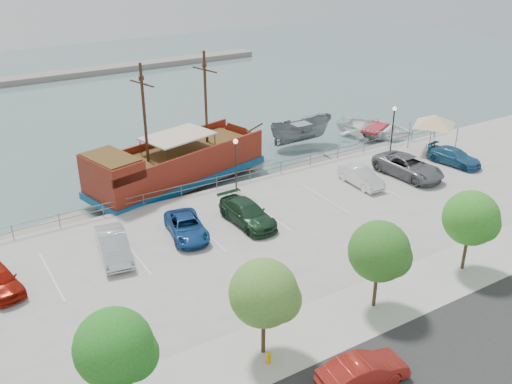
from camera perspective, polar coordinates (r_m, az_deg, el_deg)
ground at (r=39.34m, az=2.78°, el=-4.69°), size 160.00×160.00×0.00m
street at (r=29.45m, az=21.33°, el=-15.83°), size 100.00×8.00×0.04m
sidewalk at (r=32.37m, az=12.98°, el=-10.46°), size 100.00×4.00×0.05m
seawall_railing at (r=44.61m, az=-2.82°, el=1.24°), size 50.00×0.06×1.00m
far_shore at (r=90.21m, az=-12.09°, el=12.20°), size 40.00×3.00×0.80m
pirate_ship at (r=47.46m, az=-6.64°, el=3.03°), size 17.97×8.93×11.12m
patrol_boat at (r=55.85m, az=4.51°, el=5.87°), size 6.86×3.33×2.55m
speedboat at (r=59.19m, az=11.82°, el=6.04°), size 8.46×9.42×1.60m
dock_west at (r=42.28m, az=-20.90°, el=-3.91°), size 7.35×3.54×0.40m
dock_mid at (r=50.34m, az=4.69°, el=2.36°), size 6.74×3.80×0.37m
dock_east at (r=54.57m, az=10.73°, el=3.86°), size 7.74×2.86×0.43m
canopy_tent at (r=53.24m, az=17.51°, el=7.37°), size 5.39×5.39×3.92m
street_sedan at (r=26.69m, az=10.67°, el=-17.23°), size 4.34×1.96×1.38m
fire_hydrant at (r=27.44m, az=1.27°, el=-16.21°), size 0.23×0.23×0.68m
lamp_post_mid at (r=42.64m, az=-2.04°, el=3.61°), size 0.36×0.36×4.28m
lamp_post_right at (r=51.96m, az=13.57°, el=6.88°), size 0.36×0.36×4.28m
tree_b at (r=23.98m, az=-13.62°, el=-15.01°), size 3.30×3.20×5.00m
tree_c at (r=26.26m, az=1.12°, el=-10.23°), size 3.30×3.20×5.00m
tree_d at (r=30.04m, az=12.49°, el=-5.95°), size 3.30×3.20×5.00m
tree_e at (r=34.84m, az=20.91°, el=-2.58°), size 3.30×3.20×5.00m
parked_car_b at (r=36.01m, az=-14.07°, el=-5.22°), size 2.43×5.01×1.58m
parked_car_c at (r=37.59m, az=-6.96°, el=-3.48°), size 3.06×5.09×1.32m
parked_car_d at (r=38.82m, az=-0.87°, el=-2.15°), size 2.31×5.30×1.52m
parked_car_f at (r=45.41m, az=10.45°, el=1.52°), size 1.64×4.33×1.41m
parked_car_g at (r=47.89m, az=14.99°, el=2.49°), size 3.30×6.25×1.67m
parked_car_h at (r=51.55m, az=19.20°, el=3.36°), size 2.72×5.00×1.37m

